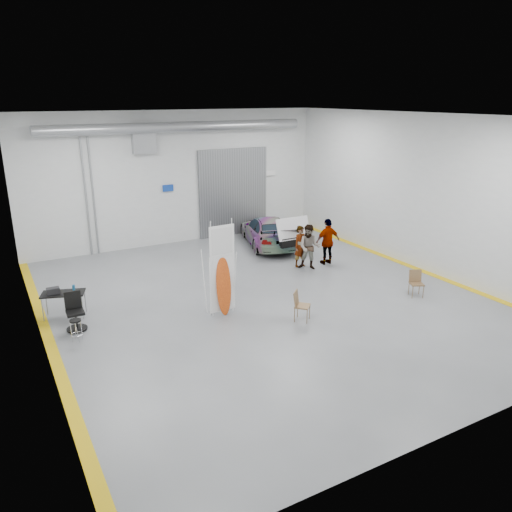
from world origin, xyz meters
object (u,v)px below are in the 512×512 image
sedan_car (267,231)px  person_c (328,241)px  folding_chair_near (302,311)px  folding_chair_far (416,289)px  shop_stool (76,330)px  person_a (301,246)px  person_b (309,247)px  surfboard_display (223,277)px  office_chair (75,314)px  work_table (60,293)px

sedan_car → person_c: 3.61m
person_c → folding_chair_near: bearing=49.3°
folding_chair_far → shop_stool: 11.02m
person_c → folding_chair_far: (0.55, -4.31, -0.66)m
sedan_car → person_a: (-0.36, -3.26, 0.18)m
sedan_car → person_b: size_ratio=2.54×
surfboard_display → person_c: bearing=20.3°
folding_chair_near → office_chair: size_ratio=0.84×
sedan_car → surfboard_display: (-5.07, -5.95, 0.58)m
person_a → folding_chair_far: 4.90m
sedan_car → person_b: (-0.23, -3.69, 0.24)m
person_a → person_b: size_ratio=0.93×
work_table → shop_stool: bearing=-87.2°
shop_stool → office_chair: office_chair is taller
surfboard_display → work_table: (-4.47, 2.23, -0.44)m
sedan_car → work_table: bearing=37.8°
person_c → work_table: bearing=5.0°
folding_chair_near → folding_chair_far: size_ratio=1.04×
surfboard_display → shop_stool: bearing=172.9°
surfboard_display → folding_chair_far: surfboard_display is taller
person_c → office_chair: 10.21m
sedan_car → office_chair: sedan_car is taller
folding_chair_near → surfboard_display: bearing=97.1°
sedan_car → shop_stool: 10.98m
person_b → work_table: bearing=-138.2°
sedan_car → surfboard_display: size_ratio=1.50×
folding_chair_near → office_chair: office_chair is taller
work_table → person_b: bearing=0.2°
person_b → office_chair: person_b is taller
person_b → sedan_car: bearing=128.0°
folding_chair_far → person_b: bearing=136.5°
person_c → sedan_car: bearing=-73.6°
sedan_car → folding_chair_near: sedan_car is taller
person_c → work_table: size_ratio=1.34×
surfboard_display → shop_stool: surfboard_display is taller
person_b → surfboard_display: surfboard_display is taller
folding_chair_near → folding_chair_far: 4.51m
folding_chair_near → office_chair: bearing=112.7°
person_c → person_b: bearing=13.6°
person_b → person_c: (1.02, 0.18, 0.04)m
sedan_car → office_chair: 10.49m
person_c → surfboard_display: size_ratio=0.62×
person_a → person_c: bearing=-16.0°
person_b → work_table: size_ratio=1.28×
sedan_car → surfboard_display: surfboard_display is taller
person_b → folding_chair_far: bearing=-27.6°
surfboard_display → shop_stool: size_ratio=4.73×
surfboard_display → folding_chair_near: surfboard_display is taller
person_b → surfboard_display: size_ratio=0.59×
person_b → shop_stool: (-9.22, -1.90, -0.58)m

